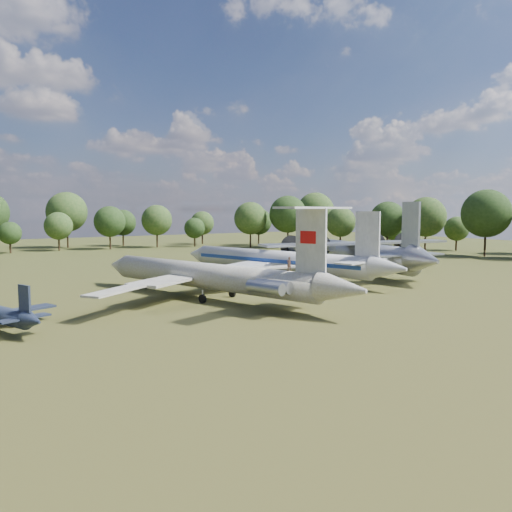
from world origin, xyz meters
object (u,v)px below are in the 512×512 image
tu104_jet (277,265)px  an12_transport (360,258)px  il62_airliner (208,281)px  person_on_il62 (289,264)px

tu104_jet → an12_transport: (17.32, -1.41, 0.38)m
il62_airliner → tu104_jet: (17.81, 9.88, 0.07)m
il62_airliner → person_on_il62: bearing=-90.0°
an12_transport → il62_airliner: bearing=-155.0°
il62_airliner → person_on_il62: 13.16m
person_on_il62 → an12_transport: bearing=-140.3°
il62_airliner → person_on_il62: person_on_il62 is taller
tu104_jet → person_on_il62: 26.27m
il62_airliner → person_on_il62: (3.88, -12.19, 3.08)m
il62_airliner → an12_transport: bearing=-4.1°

